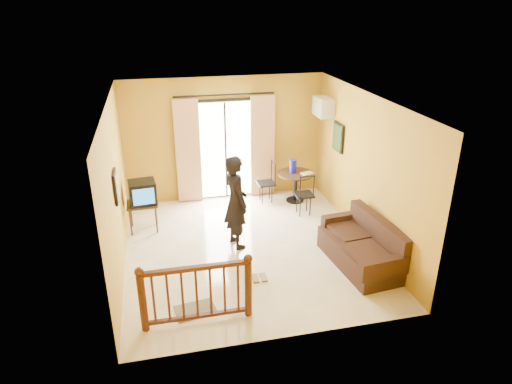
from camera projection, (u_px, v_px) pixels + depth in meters
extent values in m
plane|color=beige|center=(248.00, 248.00, 8.60)|extent=(5.00, 5.00, 0.00)
plane|color=white|center=(247.00, 100.00, 7.49)|extent=(5.00, 5.00, 0.00)
plane|color=#B78C23|center=(225.00, 139.00, 10.28)|extent=(4.50, 0.00, 4.50)
plane|color=#B78C23|center=(288.00, 250.00, 5.81)|extent=(4.50, 0.00, 4.50)
plane|color=#B78C23|center=(116.00, 190.00, 7.58)|extent=(0.00, 5.00, 5.00)
plane|color=#B78C23|center=(366.00, 169.00, 8.50)|extent=(0.00, 5.00, 5.00)
cube|color=black|center=(225.00, 150.00, 10.36)|extent=(1.34, 0.03, 2.34)
cube|color=white|center=(226.00, 150.00, 10.33)|extent=(1.20, 0.04, 2.20)
cube|color=black|center=(226.00, 151.00, 10.32)|extent=(0.04, 0.02, 2.20)
cube|color=beige|center=(188.00, 152.00, 10.09)|extent=(0.55, 0.08, 2.35)
cube|color=beige|center=(262.00, 146.00, 10.44)|extent=(0.55, 0.08, 2.35)
cylinder|color=black|center=(224.00, 95.00, 9.78)|extent=(2.20, 0.04, 0.04)
cube|color=black|center=(142.00, 204.00, 9.06)|extent=(0.59, 0.49, 0.04)
cylinder|color=black|center=(131.00, 222.00, 8.95)|extent=(0.04, 0.04, 0.57)
cylinder|color=black|center=(156.00, 220.00, 9.05)|extent=(0.04, 0.04, 0.57)
cylinder|color=black|center=(131.00, 214.00, 9.30)|extent=(0.04, 0.04, 0.57)
cylinder|color=black|center=(156.00, 211.00, 9.40)|extent=(0.04, 0.04, 0.57)
cube|color=black|center=(142.00, 192.00, 8.97)|extent=(0.55, 0.50, 0.46)
cube|color=#247FD9|center=(144.00, 197.00, 8.77)|extent=(0.40, 0.06, 0.32)
cube|color=black|center=(116.00, 187.00, 7.35)|extent=(0.04, 0.42, 0.52)
cube|color=#605A53|center=(117.00, 186.00, 7.35)|extent=(0.01, 0.34, 0.44)
cylinder|color=black|center=(296.00, 174.00, 10.32)|extent=(0.83, 0.83, 0.04)
cylinder|color=black|center=(295.00, 187.00, 10.45)|extent=(0.08, 0.08, 0.67)
cylinder|color=black|center=(295.00, 200.00, 10.58)|extent=(0.40, 0.40, 0.03)
cylinder|color=#1416BF|center=(293.00, 166.00, 10.27)|extent=(0.16, 0.16, 0.31)
cube|color=#EAE8C8|center=(307.00, 173.00, 10.26)|extent=(0.32, 0.25, 0.02)
cube|color=silver|center=(323.00, 107.00, 9.92)|extent=(0.30, 0.60, 0.40)
cube|color=gray|center=(317.00, 107.00, 9.89)|extent=(0.02, 0.56, 0.36)
cube|color=black|center=(338.00, 137.00, 9.56)|extent=(0.04, 0.50, 0.60)
cube|color=black|center=(337.00, 137.00, 9.55)|extent=(0.01, 0.42, 0.52)
cube|color=black|center=(344.00, 225.00, 8.73)|extent=(0.44, 0.79, 0.04)
cube|color=black|center=(343.00, 236.00, 8.82)|extent=(0.40, 0.75, 0.03)
cube|color=black|center=(342.00, 243.00, 8.45)|extent=(0.05, 0.05, 0.33)
cube|color=black|center=(359.00, 241.00, 8.52)|extent=(0.05, 0.05, 0.33)
cube|color=black|center=(328.00, 226.00, 9.08)|extent=(0.05, 0.05, 0.33)
cube|color=black|center=(345.00, 224.00, 9.15)|extent=(0.05, 0.05, 0.33)
imported|color=brown|center=(342.00, 221.00, 8.79)|extent=(0.26, 0.26, 0.07)
cube|color=#321C13|center=(360.00, 254.00, 8.00)|extent=(1.01, 1.76, 0.42)
cube|color=#321C13|center=(379.00, 234.00, 7.92)|extent=(0.36, 1.69, 0.58)
cube|color=#321C13|center=(383.00, 268.00, 7.18)|extent=(0.85, 0.25, 0.32)
cube|color=#321C13|center=(343.00, 221.00, 8.65)|extent=(0.85, 0.25, 0.32)
cube|color=#321C13|center=(368.00, 253.00, 7.57)|extent=(0.64, 0.74, 0.11)
cube|color=#321C13|center=(350.00, 232.00, 8.23)|extent=(0.64, 0.74, 0.11)
imported|color=black|center=(236.00, 202.00, 8.37)|extent=(0.58, 0.74, 1.79)
cylinder|color=#471E0F|center=(143.00, 303.00, 6.33)|extent=(0.11, 0.11, 0.92)
cylinder|color=#471E0F|center=(248.00, 289.00, 6.63)|extent=(0.11, 0.11, 0.92)
sphere|color=#471E0F|center=(139.00, 272.00, 6.12)|extent=(0.13, 0.13, 0.13)
sphere|color=#471E0F|center=(248.00, 259.00, 6.43)|extent=(0.13, 0.13, 0.13)
cube|color=#471E0F|center=(195.00, 268.00, 6.30)|extent=(1.55, 0.08, 0.06)
cube|color=#471E0F|center=(198.00, 316.00, 6.62)|extent=(1.55, 0.06, 0.05)
cube|color=#635E4F|center=(195.00, 310.00, 6.90)|extent=(0.65, 0.49, 0.02)
cube|color=brown|center=(255.00, 278.00, 7.66)|extent=(0.11, 0.25, 0.03)
cube|color=brown|center=(264.00, 277.00, 7.68)|extent=(0.11, 0.25, 0.03)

